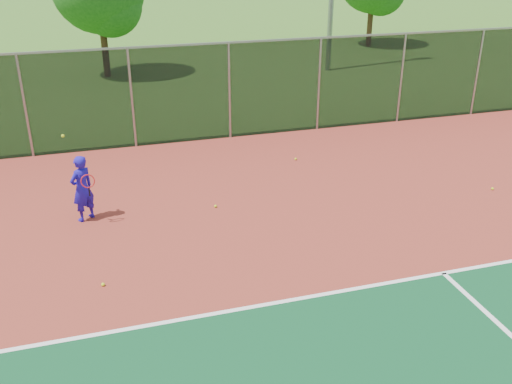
# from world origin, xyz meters

# --- Properties ---
(court_apron) EXTENTS (30.00, 20.00, 0.02)m
(court_apron) POSITION_xyz_m (0.00, 2.00, 0.01)
(court_apron) COLOR maroon
(court_apron) RESTS_ON ground
(fence_back) EXTENTS (30.00, 0.06, 3.03)m
(fence_back) POSITION_xyz_m (0.00, 12.00, 1.56)
(fence_back) COLOR black
(fence_back) RESTS_ON court_apron
(tennis_player) EXTENTS (0.68, 0.73, 2.05)m
(tennis_player) POSITION_xyz_m (-4.59, 7.34, 0.80)
(tennis_player) COLOR #1C11A7
(tennis_player) RESTS_ON court_apron
(practice_ball_0) EXTENTS (0.07, 0.07, 0.07)m
(practice_ball_0) POSITION_xyz_m (-4.36, 4.43, 0.06)
(practice_ball_0) COLOR #C1D919
(practice_ball_0) RESTS_ON court_apron
(practice_ball_1) EXTENTS (0.07, 0.07, 0.07)m
(practice_ball_1) POSITION_xyz_m (1.32, 9.49, 0.06)
(practice_ball_1) COLOR #C1D919
(practice_ball_1) RESTS_ON court_apron
(practice_ball_4) EXTENTS (0.07, 0.07, 0.07)m
(practice_ball_4) POSITION_xyz_m (-1.60, 7.10, 0.06)
(practice_ball_4) COLOR #C1D919
(practice_ball_4) RESTS_ON court_apron
(practice_ball_6) EXTENTS (0.07, 0.07, 0.07)m
(practice_ball_6) POSITION_xyz_m (5.45, 6.08, 0.06)
(practice_ball_6) COLOR #C1D919
(practice_ball_6) RESTS_ON court_apron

